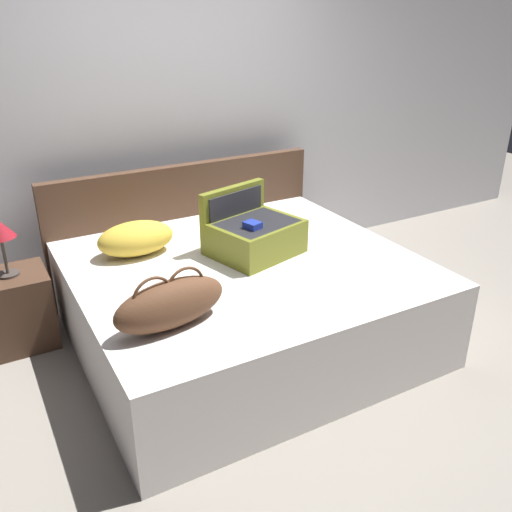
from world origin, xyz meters
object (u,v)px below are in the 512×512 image
object	(u,v)px
hard_case_large	(254,233)
table_lamp	(0,232)
nightstand	(16,310)
duffel_bag	(170,304)
pillow_near_headboard	(136,239)
bed	(245,302)

from	to	relation	value
hard_case_large	table_lamp	size ratio (longest dim) A/B	1.70
table_lamp	nightstand	bearing A→B (deg)	0.00
hard_case_large	duffel_bag	bearing A→B (deg)	-158.89
pillow_near_headboard	nightstand	xyz separation A→B (m)	(-0.76, 0.23, -0.43)
duffel_bag	pillow_near_headboard	bearing A→B (deg)	82.43
bed	pillow_near_headboard	world-z (taller)	pillow_near_headboard
bed	duffel_bag	world-z (taller)	duffel_bag
bed	pillow_near_headboard	bearing A→B (deg)	140.35
hard_case_large	duffel_bag	distance (m)	0.99
nightstand	table_lamp	distance (m)	0.54
table_lamp	bed	bearing A→B (deg)	-27.60
bed	pillow_near_headboard	distance (m)	0.82
bed	table_lamp	distance (m)	1.57
duffel_bag	pillow_near_headboard	xyz separation A→B (m)	(0.12, 0.94, -0.02)
hard_case_large	nightstand	xyz separation A→B (m)	(-1.44, 0.58, -0.45)
pillow_near_headboard	nightstand	distance (m)	0.90
bed	nightstand	bearing A→B (deg)	152.40
hard_case_large	duffel_bag	size ratio (longest dim) A/B	1.02
nightstand	table_lamp	world-z (taller)	table_lamp
hard_case_large	bed	bearing A→B (deg)	-153.79
duffel_bag	bed	bearing A→B (deg)	35.62
bed	hard_case_large	distance (m)	0.45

